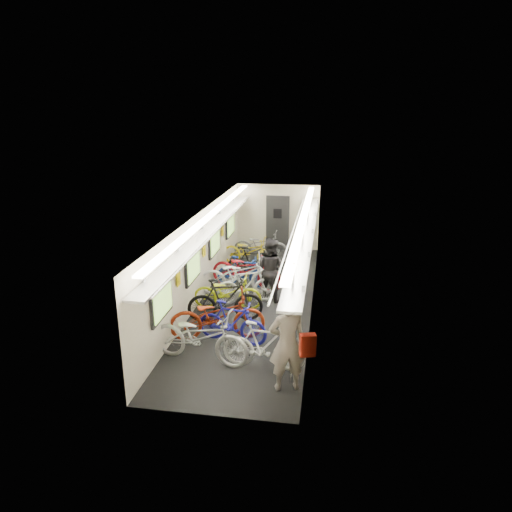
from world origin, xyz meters
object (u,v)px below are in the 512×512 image
(passenger_mid, at_px, (270,269))
(bicycle_0, at_px, (200,337))
(passenger_near, at_px, (287,343))
(bicycle_1, at_px, (232,322))
(backpack, at_px, (308,345))

(passenger_mid, bearing_deg, bicycle_0, 96.41)
(bicycle_0, bearing_deg, passenger_near, -100.15)
(bicycle_1, bearing_deg, passenger_mid, -0.28)
(passenger_near, height_order, backpack, passenger_near)
(bicycle_1, xyz_separation_m, backpack, (1.74, -2.23, 0.79))
(bicycle_0, relative_size, backpack, 5.58)
(backpack, bearing_deg, bicycle_1, 113.20)
(passenger_mid, xyz_separation_m, backpack, (1.23, -4.79, 0.42))
(passenger_near, bearing_deg, backpack, 103.21)
(passenger_mid, bearing_deg, bicycle_1, 101.12)
(backpack, bearing_deg, passenger_near, 106.16)
(bicycle_1, xyz_separation_m, passenger_mid, (0.51, 2.56, 0.38))
(bicycle_0, relative_size, bicycle_1, 1.31)
(bicycle_0, bearing_deg, backpack, -110.64)
(bicycle_1, bearing_deg, bicycle_0, 162.77)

